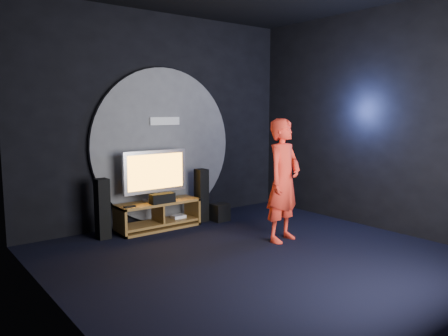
{
  "coord_description": "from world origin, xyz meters",
  "views": [
    {
      "loc": [
        -3.69,
        -4.03,
        1.91
      ],
      "look_at": [
        0.22,
        1.05,
        1.05
      ],
      "focal_mm": 35.0,
      "sensor_mm": 36.0,
      "label": 1
    }
  ],
  "objects_px": {
    "subwoofer": "(220,212)",
    "player": "(284,180)",
    "tv": "(155,173)",
    "tower_speaker_right": "(202,195)",
    "media_console": "(159,217)",
    "tower_speaker_left": "(102,209)"
  },
  "relations": [
    {
      "from": "subwoofer",
      "to": "player",
      "type": "height_order",
      "value": "player"
    },
    {
      "from": "tv",
      "to": "subwoofer",
      "type": "height_order",
      "value": "tv"
    },
    {
      "from": "subwoofer",
      "to": "tower_speaker_right",
      "type": "bearing_deg",
      "value": 143.7
    },
    {
      "from": "tower_speaker_right",
      "to": "subwoofer",
      "type": "xyz_separation_m",
      "value": [
        0.25,
        -0.19,
        -0.3
      ]
    },
    {
      "from": "media_console",
      "to": "subwoofer",
      "type": "height_order",
      "value": "media_console"
    },
    {
      "from": "tower_speaker_right",
      "to": "tv",
      "type": "bearing_deg",
      "value": 175.12
    },
    {
      "from": "tv",
      "to": "player",
      "type": "xyz_separation_m",
      "value": [
        1.15,
        -1.73,
        -0.01
      ]
    },
    {
      "from": "tower_speaker_left",
      "to": "subwoofer",
      "type": "height_order",
      "value": "tower_speaker_left"
    },
    {
      "from": "media_console",
      "to": "subwoofer",
      "type": "distance_m",
      "value": 1.11
    },
    {
      "from": "tv",
      "to": "tower_speaker_left",
      "type": "height_order",
      "value": "tv"
    },
    {
      "from": "media_console",
      "to": "tower_speaker_left",
      "type": "height_order",
      "value": "tower_speaker_left"
    },
    {
      "from": "tower_speaker_left",
      "to": "player",
      "type": "xyz_separation_m",
      "value": [
        2.06,
        -1.7,
        0.44
      ]
    },
    {
      "from": "media_console",
      "to": "subwoofer",
      "type": "bearing_deg",
      "value": -9.92
    },
    {
      "from": "tower_speaker_right",
      "to": "subwoofer",
      "type": "height_order",
      "value": "tower_speaker_right"
    },
    {
      "from": "media_console",
      "to": "subwoofer",
      "type": "xyz_separation_m",
      "value": [
        1.09,
        -0.19,
        -0.05
      ]
    },
    {
      "from": "tower_speaker_left",
      "to": "tower_speaker_right",
      "type": "distance_m",
      "value": 1.76
    },
    {
      "from": "media_console",
      "to": "player",
      "type": "bearing_deg",
      "value": -55.66
    },
    {
      "from": "tower_speaker_left",
      "to": "tower_speaker_right",
      "type": "height_order",
      "value": "same"
    },
    {
      "from": "tv",
      "to": "tower_speaker_right",
      "type": "height_order",
      "value": "tv"
    },
    {
      "from": "player",
      "to": "tower_speaker_right",
      "type": "bearing_deg",
      "value": 87.26
    },
    {
      "from": "player",
      "to": "media_console",
      "type": "bearing_deg",
      "value": 111.42
    },
    {
      "from": "tower_speaker_left",
      "to": "media_console",
      "type": "bearing_deg",
      "value": -1.93
    }
  ]
}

